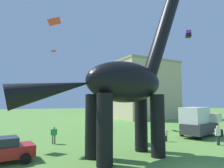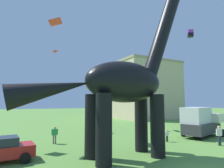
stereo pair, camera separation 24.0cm
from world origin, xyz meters
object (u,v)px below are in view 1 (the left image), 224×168
person_vendor_side (218,133)px  kite_far_left (54,51)px  kite_mid_center (188,34)px  kite_near_high (139,88)px  person_far_spectator (166,134)px  kite_high_left (54,22)px  person_photographer (54,133)px  parked_box_truck (199,121)px  kite_near_low (20,92)px  dinosaur_sculpture (124,82)px

person_vendor_side → kite_far_left: bearing=85.2°
kite_mid_center → kite_near_high: bearing=-171.4°
kite_near_high → kite_far_left: kite_far_left is taller
person_vendor_side → kite_mid_center: bearing=8.0°
person_far_spectator → kite_near_high: kite_near_high is taller
kite_far_left → person_far_spectator: bearing=-59.0°
kite_far_left → kite_high_left: bearing=-101.5°
kite_far_left → person_photographer: bearing=-100.0°
kite_near_high → parked_box_truck: bearing=-73.2°
parked_box_truck → kite_near_low: bearing=155.1°
parked_box_truck → kite_near_low: kite_near_low is taller
kite_high_left → kite_far_left: 6.75m
person_far_spectator → kite_high_left: 16.71m
dinosaur_sculpture → person_photographer: size_ratio=9.21×
kite_near_low → kite_high_left: kite_high_left is taller
dinosaur_sculpture → kite_high_left: 12.62m
person_far_spectator → kite_near_low: 13.60m
kite_near_high → kite_near_low: (-15.58, -5.07, -1.19)m
dinosaur_sculpture → kite_high_left: bearing=111.2°
person_far_spectator → kite_near_high: bearing=-82.2°
kite_far_left → parked_box_truck: bearing=-44.7°
dinosaur_sculpture → parked_box_truck: dinosaur_sculpture is taller
person_vendor_side → kite_high_left: 19.81m
dinosaur_sculpture → kite_near_high: size_ratio=7.34×
person_photographer → person_vendor_side: bearing=14.3°
person_far_spectator → kite_high_left: (-9.36, 7.01, 11.94)m
person_photographer → kite_near_low: kite_near_low is taller
person_far_spectator → person_vendor_side: person_vendor_side is taller
kite_mid_center → kite_high_left: bearing=-173.2°
parked_box_truck → kite_near_low: size_ratio=3.69×
dinosaur_sculpture → person_far_spectator: bearing=27.3°
dinosaur_sculpture → kite_far_left: 17.25m
dinosaur_sculpture → person_photographer: bearing=120.2°
person_far_spectator → kite_mid_center: 24.51m
kite_mid_center → kite_far_left: kite_mid_center is taller
parked_box_truck → person_vendor_side: size_ratio=3.55×
dinosaur_sculpture → kite_mid_center: 28.00m
parked_box_truck → person_photographer: parked_box_truck is taller
kite_near_high → kite_near_low: size_ratio=1.20×
parked_box_truck → kite_mid_center: (10.59, 9.70, 14.90)m
kite_near_low → kite_high_left: 9.63m
kite_near_high → kite_high_left: size_ratio=0.87×
kite_near_high → kite_far_left: bearing=153.8°
person_photographer → kite_far_left: (1.65, 9.38, 10.06)m
person_photographer → person_vendor_side: 14.62m
person_photographer → kite_mid_center: kite_mid_center is taller
person_vendor_side → kite_near_low: size_ratio=1.04×
dinosaur_sculpture → kite_far_left: (-1.65, 16.15, 5.85)m
kite_near_low → person_photographer: bearing=19.8°
dinosaur_sculpture → kite_near_high: bearing=53.5°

